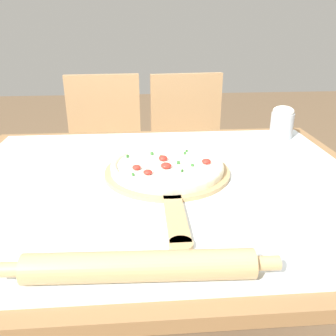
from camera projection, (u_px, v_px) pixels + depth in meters
dining_table at (163, 216)px, 1.04m from camera, size 1.21×0.98×0.75m
towel_cloth at (163, 182)px, 1.00m from camera, size 1.13×0.90×0.00m
pizza_peel at (168, 175)px, 1.02m from camera, size 0.36×0.57×0.01m
pizza at (167, 166)px, 1.03m from camera, size 0.33×0.33×0.03m
rolling_pin at (140, 266)px, 0.61m from camera, size 0.49×0.07×0.05m
chair_left at (106, 150)px, 1.87m from camera, size 0.42×0.42×0.91m
chair_right at (189, 148)px, 1.90m from camera, size 0.44×0.44×0.91m
flour_cup at (282, 122)px, 1.33m from camera, size 0.08×0.08×0.12m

